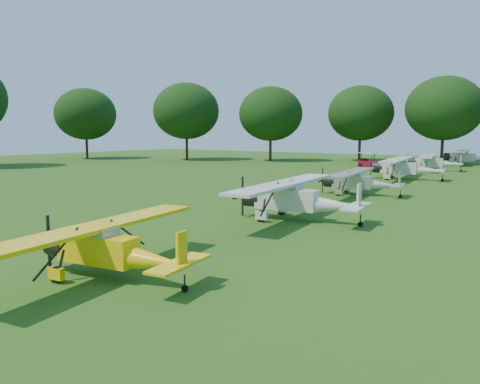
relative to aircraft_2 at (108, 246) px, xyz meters
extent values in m
plane|color=#235515|center=(-1.32, 7.96, -1.08)|extent=(160.00, 160.00, 0.00)
cylinder|color=black|center=(-3.44, 64.70, 1.29)|extent=(0.44, 0.44, 4.74)
ellipsoid|color=black|center=(-3.44, 64.70, 7.08)|extent=(11.05, 11.05, 9.39)
cylinder|color=black|center=(-16.07, 64.50, 1.16)|extent=(0.44, 0.44, 4.49)
ellipsoid|color=black|center=(-16.07, 64.50, 6.65)|extent=(10.47, 10.47, 8.90)
cylinder|color=black|center=(-28.21, 56.46, 1.14)|extent=(0.44, 0.44, 4.44)
ellipsoid|color=black|center=(-28.21, 56.46, 6.57)|extent=(10.36, 10.36, 8.80)
cylinder|color=black|center=(-41.48, 50.88, 1.31)|extent=(0.44, 0.44, 4.77)
ellipsoid|color=black|center=(-41.48, 50.88, 7.14)|extent=(11.14, 11.14, 9.47)
cylinder|color=black|center=(-58.34, 43.26, 1.20)|extent=(0.44, 0.44, 4.56)
ellipsoid|color=black|center=(-58.34, 43.26, 6.77)|extent=(10.64, 10.64, 9.04)
cube|color=yellow|center=(-0.43, -0.06, -0.16)|extent=(2.90, 1.23, 0.92)
cone|color=yellow|center=(1.92, 0.27, -0.29)|extent=(2.55, 1.13, 0.79)
cube|color=#8CA5B2|center=(-0.52, -0.07, 0.33)|extent=(1.51, 1.00, 0.48)
cylinder|color=black|center=(-2.09, -0.30, -0.16)|extent=(0.91, 1.02, 0.91)
cube|color=black|center=(-2.65, -0.38, -0.16)|extent=(0.07, 0.11, 1.85)
cube|color=yellow|center=(-0.52, -0.07, 0.55)|extent=(2.58, 9.41, 0.12)
cube|color=yellow|center=(2.79, 0.40, 0.15)|extent=(0.16, 0.49, 1.14)
cube|color=yellow|center=(2.70, 0.39, -0.24)|extent=(1.09, 2.54, 0.08)
cylinder|color=black|center=(-0.98, -1.25, -0.82)|extent=(0.54, 0.21, 0.53)
cylinder|color=black|center=(-1.29, 0.93, -0.82)|extent=(0.54, 0.21, 0.53)
cylinder|color=black|center=(2.87, 0.41, -0.97)|extent=(0.22, 0.10, 0.21)
cube|color=silver|center=(-0.35, 12.22, 0.03)|extent=(3.45, 1.36, 1.10)
cone|color=silver|center=(2.48, 12.53, -0.13)|extent=(3.03, 1.26, 0.95)
cube|color=#8CA5B2|center=(-0.45, 12.21, 0.60)|extent=(1.78, 1.14, 0.58)
cylinder|color=black|center=(-2.33, 12.00, 0.03)|extent=(1.06, 1.19, 1.09)
cube|color=black|center=(-3.01, 11.93, 0.03)|extent=(0.08, 0.13, 2.21)
cube|color=silver|center=(-0.45, 12.21, 0.87)|extent=(2.73, 11.25, 0.15)
cube|color=silver|center=(3.52, 12.64, 0.39)|extent=(0.17, 0.59, 1.37)
cube|color=silver|center=(3.42, 12.63, -0.08)|extent=(1.21, 3.02, 0.09)
cylinder|color=black|center=(-1.04, 10.82, -0.76)|extent=(0.65, 0.24, 0.63)
cylinder|color=black|center=(-1.33, 13.44, -0.76)|extent=(0.65, 0.24, 0.63)
cylinder|color=black|center=(3.63, 12.65, -0.95)|extent=(0.26, 0.11, 0.25)
cube|color=silver|center=(-1.27, 23.96, -0.12)|extent=(3.02, 1.25, 0.96)
cone|color=silver|center=(1.18, 24.29, -0.25)|extent=(2.65, 1.16, 0.82)
cube|color=#8CA5B2|center=(-1.36, 23.95, 0.39)|extent=(1.56, 1.03, 0.50)
cylinder|color=black|center=(-2.99, 23.73, -0.12)|extent=(0.94, 1.05, 0.95)
cube|color=black|center=(-3.58, 23.65, -0.12)|extent=(0.07, 0.12, 1.92)
cube|color=silver|center=(-1.36, 23.95, 0.62)|extent=(2.61, 9.80, 0.13)
cube|color=silver|center=(2.09, 24.42, 0.20)|extent=(0.16, 0.51, 1.19)
cube|color=silver|center=(2.00, 24.40, -0.21)|extent=(1.11, 2.65, 0.08)
cylinder|color=black|center=(-1.84, 22.73, -0.80)|extent=(0.56, 0.22, 0.55)
cylinder|color=black|center=(-2.14, 25.00, -0.80)|extent=(0.56, 0.22, 0.55)
cylinder|color=black|center=(2.18, 24.43, -0.97)|extent=(0.23, 0.10, 0.22)
cube|color=silver|center=(-1.88, 37.76, 0.05)|extent=(3.53, 1.42, 1.13)
cone|color=silver|center=(1.00, 38.10, -0.11)|extent=(3.10, 1.32, 0.97)
cube|color=#8CA5B2|center=(-1.98, 37.74, 0.64)|extent=(1.82, 1.18, 0.59)
cylinder|color=black|center=(-3.90, 37.51, 0.05)|extent=(1.09, 1.22, 1.12)
cube|color=black|center=(-4.59, 37.43, 0.05)|extent=(0.08, 0.14, 2.25)
cube|color=silver|center=(-1.98, 37.74, 0.91)|extent=(2.90, 11.48, 0.15)
cube|color=silver|center=(2.07, 38.23, 0.42)|extent=(0.18, 0.60, 1.40)
cube|color=silver|center=(1.96, 38.21, -0.06)|extent=(1.26, 3.09, 0.10)
cylinder|color=black|center=(-2.57, 36.32, -0.76)|extent=(0.66, 0.25, 0.64)
cylinder|color=black|center=(-2.89, 38.99, -0.76)|extent=(0.66, 0.25, 0.64)
cylinder|color=black|center=(2.17, 38.24, -0.95)|extent=(0.27, 0.12, 0.26)
cube|color=silver|center=(-2.04, 50.70, -0.07)|extent=(3.17, 1.40, 1.01)
cone|color=silver|center=(0.51, 51.12, -0.22)|extent=(2.79, 1.29, 0.86)
cube|color=#8CA5B2|center=(-2.13, 50.69, 0.45)|extent=(1.66, 1.12, 0.53)
cylinder|color=black|center=(-3.83, 50.40, -0.07)|extent=(1.01, 1.12, 1.00)
cube|color=black|center=(-4.45, 50.30, -0.07)|extent=(0.08, 0.12, 2.01)
cube|color=silver|center=(-2.13, 50.69, 0.69)|extent=(3.03, 10.24, 0.13)
cube|color=silver|center=(1.46, 51.28, 0.26)|extent=(0.18, 0.54, 1.25)
cube|color=silver|center=(1.36, 51.27, -0.17)|extent=(1.24, 2.78, 0.09)
cylinder|color=black|center=(-2.60, 49.39, -0.79)|extent=(0.59, 0.25, 0.57)
cylinder|color=black|center=(-2.99, 51.76, -0.79)|extent=(0.59, 0.25, 0.57)
cylinder|color=black|center=(1.55, 51.30, -0.96)|extent=(0.24, 0.11, 0.23)
cube|color=silver|center=(-0.51, 64.25, 0.03)|extent=(3.46, 1.30, 1.11)
cube|color=#8CA5B2|center=(-0.61, 64.24, 0.61)|extent=(1.77, 1.12, 0.58)
cylinder|color=black|center=(-2.51, 64.07, 0.03)|extent=(1.05, 1.18, 1.10)
cube|color=black|center=(-3.19, 64.01, 0.03)|extent=(0.07, 0.13, 2.22)
cube|color=silver|center=(-0.61, 64.24, 0.88)|extent=(2.53, 11.30, 0.15)
cylinder|color=black|center=(-1.23, 62.86, -0.76)|extent=(0.65, 0.23, 0.63)
cylinder|color=black|center=(-1.47, 65.49, -0.76)|extent=(0.65, 0.23, 0.63)
cube|color=#A70B25|center=(-10.28, 52.16, -0.60)|extent=(2.54, 1.69, 0.75)
cube|color=black|center=(-10.59, 52.10, -0.17)|extent=(1.16, 1.33, 0.48)
cube|color=silver|center=(-10.28, 52.16, 0.86)|extent=(2.45, 1.77, 0.09)
cylinder|color=black|center=(-10.94, 51.36, -0.84)|extent=(0.49, 0.23, 0.47)
cylinder|color=black|center=(-11.19, 52.66, -0.84)|extent=(0.49, 0.23, 0.47)
cylinder|color=black|center=(-9.37, 51.66, -0.84)|extent=(0.49, 0.23, 0.47)
cylinder|color=black|center=(-9.62, 52.95, -0.84)|extent=(0.49, 0.23, 0.47)
camera|label=1|loc=(11.81, -9.54, 3.59)|focal=35.00mm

